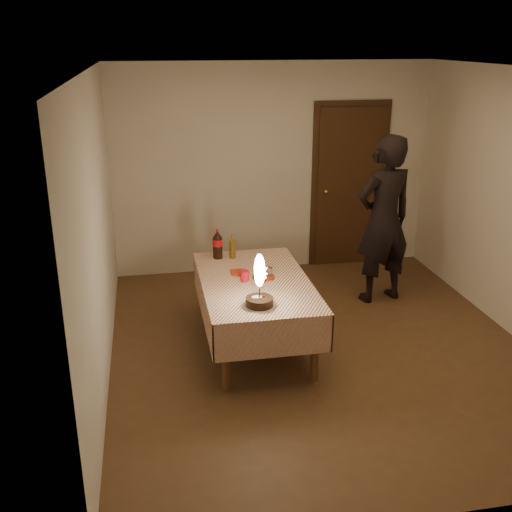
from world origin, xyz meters
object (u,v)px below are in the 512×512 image
clear_cup (269,272)px  photographer (384,220)px  dining_table (255,289)px  red_plate (263,277)px  red_cup (245,276)px  cola_bottle (218,244)px  birthday_cake (259,291)px  amber_bottle_left (233,247)px

clear_cup → photographer: size_ratio=0.05×
dining_table → red_plate: bearing=29.9°
red_cup → cola_bottle: 0.69m
cola_bottle → photographer: photographer is taller
clear_cup → cola_bottle: bearing=124.7°
clear_cup → dining_table: bearing=-155.6°
red_cup → clear_cup: size_ratio=1.11×
dining_table → birthday_cake: 0.62m
cola_bottle → photographer: size_ratio=0.17×
birthday_cake → red_plate: birthday_cake is taller
amber_bottle_left → red_plate: bearing=-70.4°
red_plate → clear_cup: bearing=14.4°
birthday_cake → red_cup: bearing=93.0°
red_cup → photographer: 1.91m
birthday_cake → red_plate: 0.66m
red_plate → clear_cup: clear_cup is taller
red_cup → photographer: (1.70, 0.83, 0.21)m
dining_table → cola_bottle: 0.76m
red_plate → amber_bottle_left: bearing=109.6°
red_plate → red_cup: bearing=-166.4°
birthday_cake → amber_bottle_left: bearing=92.4°
clear_cup → amber_bottle_left: (-0.27, 0.58, 0.07)m
dining_table → cola_bottle: (-0.27, 0.67, 0.25)m
birthday_cake → cola_bottle: birthday_cake is taller
red_plate → cola_bottle: bearing=120.4°
dining_table → clear_cup: (0.15, 0.07, 0.14)m
red_cup → red_plate: bearing=13.6°
red_plate → photographer: (1.51, 0.78, 0.26)m
clear_cup → cola_bottle: 0.74m
dining_table → red_cup: 0.17m
photographer → red_plate: bearing=-152.7°
cola_bottle → photographer: 1.89m
dining_table → amber_bottle_left: bearing=100.5°
dining_table → red_cup: size_ratio=17.20×
red_plate → red_cup: red_cup is taller
red_cup → birthday_cake: bearing=-87.0°
photographer → birthday_cake: bearing=-139.9°
red_plate → clear_cup: (0.06, 0.01, 0.04)m
red_cup → cola_bottle: cola_bottle is taller
dining_table → birthday_cake: (-0.07, -0.57, 0.23)m
red_plate → cola_bottle: cola_bottle is taller
birthday_cake → dining_table: bearing=83.3°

